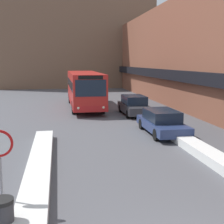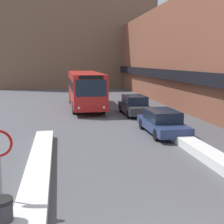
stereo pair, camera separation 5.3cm
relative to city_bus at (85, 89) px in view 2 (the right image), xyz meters
The scene contains 8 objects.
building_row_right 10.85m from the city_bus, ahead, with size 5.50×60.00×9.89m.
building_backdrop_far 25.97m from the city_bus, 89.10° to the left, with size 26.00×8.00×19.07m.
snow_bank_left 17.25m from the city_bus, 100.77° to the right, with size 0.90×11.42×0.38m.
snow_bank_right 18.17m from the city_bus, 77.27° to the right, with size 0.90×11.41×0.41m.
city_bus is the anchor object (origin of this frame).
parked_car_front 12.01m from the city_bus, 72.54° to the right, with size 1.90×4.83×1.41m.
parked_car_back 5.91m from the city_bus, 51.94° to the right, with size 1.89×4.58×1.53m.
trash_bin 21.64m from the city_bus, 100.22° to the right, with size 0.59×0.59×0.95m.
Camera 2 is at (-2.75, -5.22, 4.23)m, focal length 50.00 mm.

